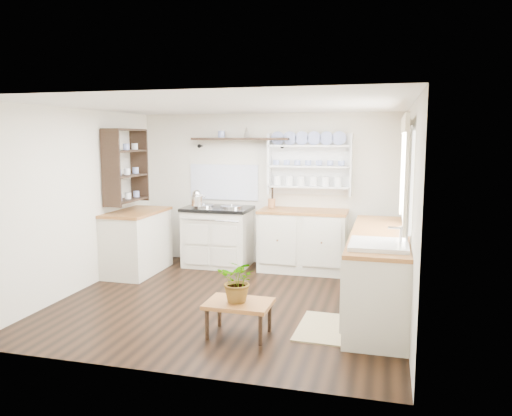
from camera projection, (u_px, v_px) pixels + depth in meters
The scene contains 19 objects.
floor at pixel (231, 301), 5.96m from camera, with size 4.00×3.80×0.01m, color black.
wall_back at pixel (268, 190), 7.62m from camera, with size 4.00×0.02×2.30m, color beige.
wall_right at pixel (410, 212), 5.30m from camera, with size 0.02×3.80×2.30m, color beige.
wall_left at pixel (80, 200), 6.31m from camera, with size 0.02×3.80×2.30m, color beige.
ceiling at pixel (230, 105), 5.64m from camera, with size 4.00×3.80×0.01m, color white.
window at pixel (406, 172), 5.40m from camera, with size 0.08×1.55×1.22m.
aga_cooker at pixel (218, 236), 7.58m from camera, with size 1.01×0.70×0.93m.
back_cabinets at pixel (303, 240), 7.28m from camera, with size 1.27×0.63×0.90m.
right_cabinets at pixel (378, 271), 5.56m from camera, with size 0.62×2.43×0.90m.
belfast_sink at pixel (378, 257), 4.80m from camera, with size 0.55×0.60×0.45m.
left_cabinets at pixel (137, 241), 7.19m from camera, with size 0.62×1.13×0.90m.
plate_rack at pixel (310, 164), 7.37m from camera, with size 1.20×0.22×0.90m.
high_shelf at pixel (240, 140), 7.50m from camera, with size 1.50×0.29×0.16m.
left_shelving at pixel (126, 165), 7.07m from camera, with size 0.28×0.80×1.05m, color black.
kettle at pixel (197, 198), 7.45m from camera, with size 0.19×0.19×0.23m, color silver, non-canonical shape.
utensil_crock at pixel (272, 203), 7.41m from camera, with size 0.11×0.11×0.13m, color #A0663B.
center_table at pixel (239, 306), 4.89m from camera, with size 0.64×0.46×0.34m.
potted_plant at pixel (239, 281), 4.85m from camera, with size 0.39×0.33×0.43m, color #3F7233.
floor_rug at pixel (325, 328), 5.10m from camera, with size 0.55×0.85×0.02m, color #948456.
Camera 1 is at (1.75, -5.48, 1.94)m, focal length 35.00 mm.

